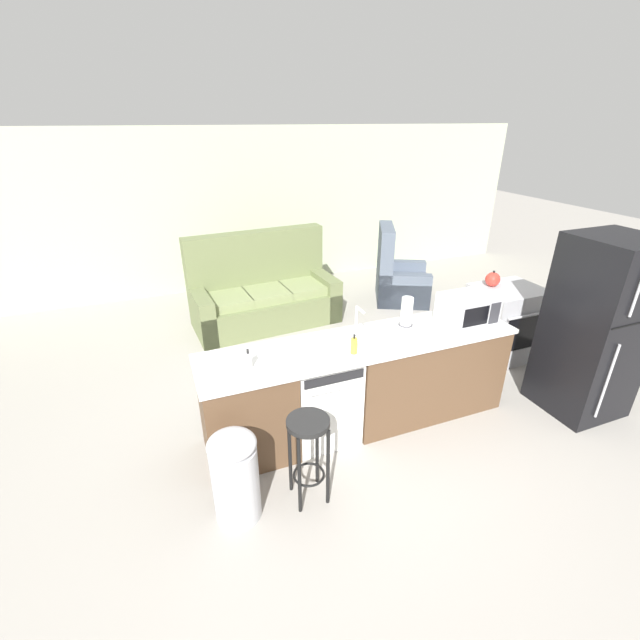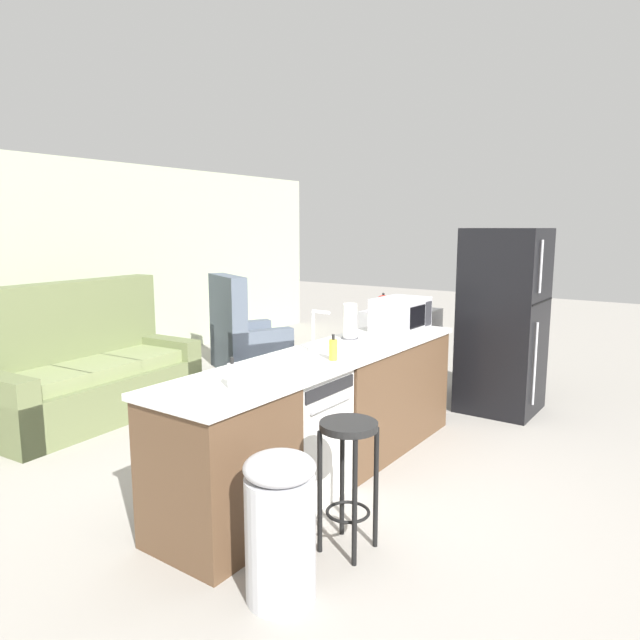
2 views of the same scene
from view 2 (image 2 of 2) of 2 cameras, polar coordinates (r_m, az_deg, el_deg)
ground_plane at (r=4.23m, az=-0.46°, el=-15.66°), size 24.00×24.00×0.00m
wall_back at (r=7.30m, az=-26.87°, el=4.50°), size 10.00×0.06×2.60m
kitchen_counter at (r=4.25m, az=1.44°, el=-9.41°), size 2.94×0.66×0.90m
dishwasher at (r=3.88m, az=-2.66°, el=-11.28°), size 0.58×0.61×0.84m
stove_range at (r=6.27m, az=8.04°, el=-3.06°), size 0.76×0.68×0.90m
refrigerator at (r=5.78m, az=17.85°, el=-0.08°), size 0.72×0.73×1.77m
microwave at (r=4.97m, az=8.08°, el=0.60°), size 0.50×0.37×0.28m
sink_faucet at (r=4.07m, az=-0.53°, el=-1.35°), size 0.07×0.18×0.30m
paper_towel_roll at (r=4.54m, az=3.01°, el=-0.17°), size 0.14×0.14×0.28m
soap_bottle at (r=3.81m, az=1.33°, el=-2.97°), size 0.06×0.06×0.18m
dish_soap_bottle at (r=3.19m, az=-8.76°, el=-5.51°), size 0.06×0.06×0.18m
kettle at (r=6.10m, az=6.35°, el=1.72°), size 0.21×0.17×0.19m
bar_stool at (r=3.20m, az=2.85°, el=-13.63°), size 0.32×0.32×0.74m
trash_bin at (r=2.89m, az=-4.00°, el=-19.81°), size 0.35×0.35×0.74m
couch at (r=5.87m, az=-22.49°, el=-5.11°), size 2.06×1.05×1.27m
armchair at (r=7.25m, az=-7.63°, el=-2.20°), size 1.09×1.12×1.20m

